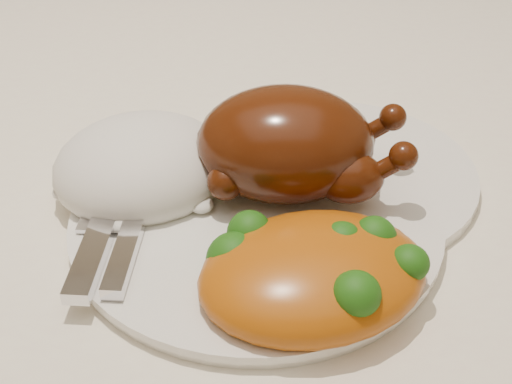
{
  "coord_description": "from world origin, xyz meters",
  "views": [
    {
      "loc": [
        0.12,
        -0.43,
        1.09
      ],
      "look_at": [
        0.14,
        -0.04,
        0.8
      ],
      "focal_mm": 50.0,
      "sensor_mm": 36.0,
      "label": 1
    }
  ],
  "objects_px": {
    "dining_table": "(83,299)",
    "side_plate": "(338,174)",
    "dinner_plate": "(256,221)",
    "roast_chicken": "(291,144)"
  },
  "relations": [
    {
      "from": "dining_table",
      "to": "side_plate",
      "type": "xyz_separation_m",
      "value": [
        0.21,
        0.02,
        0.11
      ]
    },
    {
      "from": "dining_table",
      "to": "dinner_plate",
      "type": "distance_m",
      "value": 0.18
    },
    {
      "from": "side_plate",
      "to": "roast_chicken",
      "type": "distance_m",
      "value": 0.07
    },
    {
      "from": "roast_chicken",
      "to": "side_plate",
      "type": "bearing_deg",
      "value": 36.36
    },
    {
      "from": "dining_table",
      "to": "side_plate",
      "type": "relative_size",
      "value": 7.46
    },
    {
      "from": "dining_table",
      "to": "dinner_plate",
      "type": "bearing_deg",
      "value": -15.19
    },
    {
      "from": "dining_table",
      "to": "dinner_plate",
      "type": "relative_size",
      "value": 6.21
    },
    {
      "from": "dining_table",
      "to": "roast_chicken",
      "type": "bearing_deg",
      "value": -2.68
    },
    {
      "from": "dinner_plate",
      "to": "roast_chicken",
      "type": "bearing_deg",
      "value": 49.67
    },
    {
      "from": "dinner_plate",
      "to": "side_plate",
      "type": "relative_size",
      "value": 1.2
    }
  ]
}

